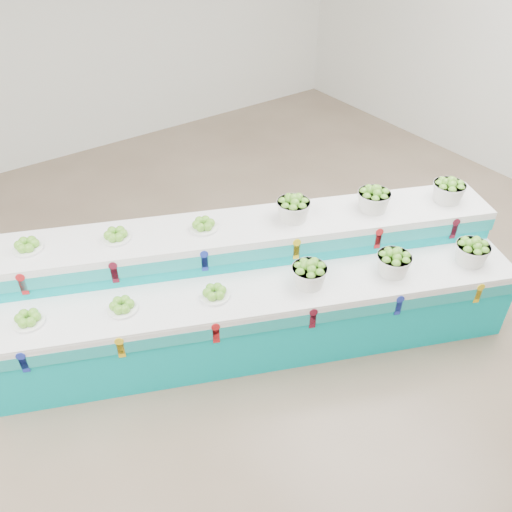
# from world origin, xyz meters

# --- Properties ---
(ground) EXTENTS (10.00, 10.00, 0.00)m
(ground) POSITION_xyz_m (0.00, 0.00, 0.00)
(ground) COLOR brown
(ground) RESTS_ON ground
(back_wall) EXTENTS (10.00, 0.00, 10.00)m
(back_wall) POSITION_xyz_m (0.00, 5.00, 2.00)
(back_wall) COLOR silver
(back_wall) RESTS_ON ground
(display_stand) EXTENTS (4.61, 2.84, 1.02)m
(display_stand) POSITION_xyz_m (0.42, 0.42, 0.51)
(display_stand) COLOR #05AEB3
(display_stand) RESTS_ON ground
(plate_lower_left) EXTENTS (0.33, 0.33, 0.10)m
(plate_lower_left) POSITION_xyz_m (-1.41, 0.90, 0.77)
(plate_lower_left) COLOR white
(plate_lower_left) RESTS_ON display_stand
(plate_lower_mid) EXTENTS (0.33, 0.33, 0.10)m
(plate_lower_mid) POSITION_xyz_m (-0.75, 0.61, 0.77)
(plate_lower_mid) COLOR white
(plate_lower_mid) RESTS_ON display_stand
(plate_lower_right) EXTENTS (0.33, 0.33, 0.10)m
(plate_lower_right) POSITION_xyz_m (-0.07, 0.32, 0.77)
(plate_lower_right) COLOR white
(plate_lower_right) RESTS_ON display_stand
(basket_lower_left) EXTENTS (0.39, 0.39, 0.22)m
(basket_lower_left) POSITION_xyz_m (0.67, 0.00, 0.83)
(basket_lower_left) COLOR silver
(basket_lower_left) RESTS_ON display_stand
(basket_lower_mid) EXTENTS (0.39, 0.39, 0.22)m
(basket_lower_mid) POSITION_xyz_m (1.36, -0.29, 0.83)
(basket_lower_mid) COLOR silver
(basket_lower_mid) RESTS_ON display_stand
(basket_lower_right) EXTENTS (0.39, 0.39, 0.22)m
(basket_lower_right) POSITION_xyz_m (2.05, -0.58, 0.83)
(basket_lower_right) COLOR silver
(basket_lower_right) RESTS_ON display_stand
(plate_upper_left) EXTENTS (0.33, 0.33, 0.10)m
(plate_upper_left) POSITION_xyz_m (-1.19, 1.41, 1.07)
(plate_upper_left) COLOR white
(plate_upper_left) RESTS_ON display_stand
(plate_upper_mid) EXTENTS (0.33, 0.33, 0.10)m
(plate_upper_mid) POSITION_xyz_m (-0.53, 1.13, 1.07)
(plate_upper_mid) COLOR white
(plate_upper_mid) RESTS_ON display_stand
(plate_upper_right) EXTENTS (0.33, 0.33, 0.10)m
(plate_upper_right) POSITION_xyz_m (0.15, 0.83, 1.07)
(plate_upper_right) COLOR white
(plate_upper_right) RESTS_ON display_stand
(basket_upper_left) EXTENTS (0.39, 0.39, 0.22)m
(basket_upper_left) POSITION_xyz_m (0.89, 0.52, 1.13)
(basket_upper_left) COLOR silver
(basket_upper_left) RESTS_ON display_stand
(basket_upper_mid) EXTENTS (0.39, 0.39, 0.22)m
(basket_upper_mid) POSITION_xyz_m (1.59, 0.22, 1.13)
(basket_upper_mid) COLOR silver
(basket_upper_mid) RESTS_ON display_stand
(basket_upper_right) EXTENTS (0.39, 0.39, 0.22)m
(basket_upper_right) POSITION_xyz_m (2.27, -0.07, 1.13)
(basket_upper_right) COLOR silver
(basket_upper_right) RESTS_ON display_stand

